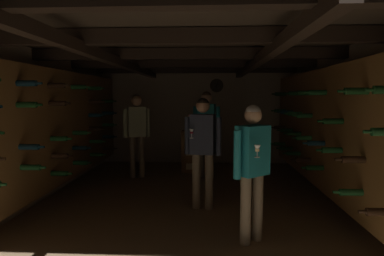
{
  "coord_description": "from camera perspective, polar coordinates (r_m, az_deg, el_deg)",
  "views": [
    {
      "loc": [
        0.34,
        -4.92,
        1.63
      ],
      "look_at": [
        0.06,
        0.4,
        1.13
      ],
      "focal_mm": 30.95,
      "sensor_mm": 36.0,
      "label": 1
    }
  ],
  "objects": [
    {
      "name": "person_guest_near_right",
      "position": [
        3.72,
        10.38,
        -5.69
      ],
      "size": [
        0.44,
        0.44,
        1.54
      ],
      "color": "brown",
      "rests_on": "ground_plane"
    },
    {
      "name": "person_host_center",
      "position": [
        4.77,
        1.86,
        -2.55
      ],
      "size": [
        0.53,
        0.33,
        1.61
      ],
      "color": "brown",
      "rests_on": "ground_plane"
    },
    {
      "name": "display_bottle",
      "position": [
        7.08,
        -0.46,
        0.58
      ],
      "size": [
        0.08,
        0.08,
        0.35
      ],
      "color": "black",
      "rests_on": "wine_crate_stack"
    },
    {
      "name": "person_guest_far_left",
      "position": [
        6.72,
        -9.5,
        0.06
      ],
      "size": [
        0.51,
        0.41,
        1.67
      ],
      "color": "brown",
      "rests_on": "ground_plane"
    },
    {
      "name": "wine_crate_stack",
      "position": [
        7.2,
        0.33,
        -4.04
      ],
      "size": [
        0.52,
        0.35,
        0.9
      ],
      "color": "brown",
      "rests_on": "ground_plane"
    },
    {
      "name": "room_shell",
      "position": [
        5.21,
        -0.72,
        3.07
      ],
      "size": [
        4.72,
        6.52,
        2.41
      ],
      "color": "gray",
      "rests_on": "ground_plane"
    },
    {
      "name": "person_guest_far_right",
      "position": [
        6.57,
        2.49,
        0.41
      ],
      "size": [
        0.53,
        0.28,
        1.74
      ],
      "color": "#4C473D",
      "rests_on": "ground_plane"
    },
    {
      "name": "ground_plane",
      "position": [
        5.19,
        -0.88,
        -12.91
      ],
      "size": [
        8.4,
        8.4,
        0.0
      ],
      "primitive_type": "plane",
      "color": "#8C7051"
    }
  ]
}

